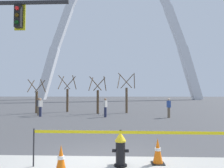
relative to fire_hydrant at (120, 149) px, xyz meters
The scene contains 14 objects.
ground_plane 0.95m from the fire_hydrant, 140.04° to the left, with size 240.00×240.00×0.00m, color #474749.
fire_hydrant is the anchor object (origin of this frame).
caution_tape_barrier 0.62m from the fire_hydrant, 18.01° to the right, with size 5.86×0.13×1.04m.
traffic_cone_by_hydrant 1.09m from the fire_hydrant, 12.25° to the left, with size 0.36×0.36×0.73m.
traffic_cone_mid_sidewalk 1.61m from the fire_hydrant, 156.30° to the right, with size 0.36×0.36×0.73m.
monument_arch 64.21m from the fire_hydrant, 90.60° to the left, with size 51.37×2.59×49.65m.
tree_far_left 17.54m from the fire_hydrant, 118.81° to the left, with size 1.58×1.59×3.39m.
tree_left_mid 17.89m from the fire_hydrant, 108.61° to the left, with size 1.80×1.81×3.90m.
tree_center_left 15.26m from the fire_hydrant, 98.36° to the left, with size 1.69×1.70×3.64m.
tree_center_right 16.03m from the fire_hydrant, 87.68° to the left, with size 1.87×1.88×4.04m.
pedestrian_walking_left 15.04m from the fire_hydrant, 119.32° to the left, with size 0.36×0.24×1.59m.
pedestrian_standing_center 12.06m from the fire_hydrant, 95.95° to the left, with size 0.33×0.39×1.59m.
pedestrian_walking_right 12.42m from the fire_hydrant, 71.32° to the left, with size 0.29×0.38×1.59m.
pedestrian_near_trees 13.98m from the fire_hydrant, 119.35° to the left, with size 0.36×0.39×1.59m.
Camera 1 is at (0.63, -6.49, 2.00)m, focal length 34.30 mm.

